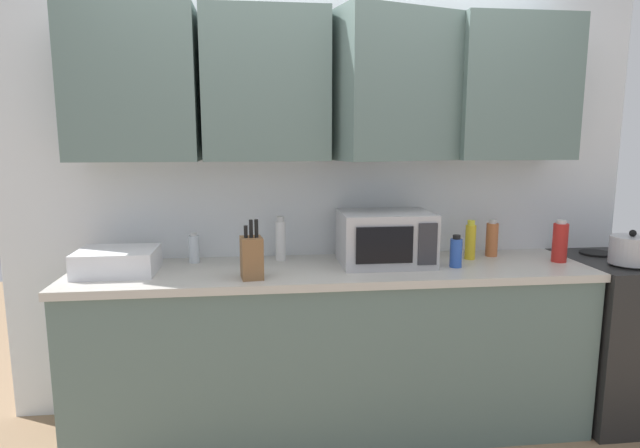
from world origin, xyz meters
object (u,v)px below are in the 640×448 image
(stove_range, at_px, (632,335))
(bottle_yellow_mustard, at_px, (470,241))
(kettle, at_px, (631,250))
(bottle_white_jar, at_px, (281,240))
(bottle_blue_cleaner, at_px, (456,252))
(microwave, at_px, (385,238))
(bottle_red_sauce, at_px, (560,242))
(knife_block, at_px, (252,257))
(bottle_clear_tall, at_px, (194,249))
(bottle_spice_jar, at_px, (492,239))
(dish_rack, at_px, (118,261))

(stove_range, distance_m, bottle_yellow_mustard, 1.10)
(kettle, height_order, bottle_white_jar, bottle_white_jar)
(kettle, bearing_deg, bottle_blue_cleaner, 174.85)
(microwave, bearing_deg, bottle_red_sauce, -3.80)
(kettle, relative_size, bottle_white_jar, 0.86)
(knife_block, relative_size, bottle_yellow_mustard, 1.31)
(bottle_clear_tall, distance_m, bottle_blue_cleaner, 1.39)
(bottle_yellow_mustard, bearing_deg, bottle_blue_cleaner, -131.36)
(bottle_red_sauce, bearing_deg, knife_block, -174.92)
(kettle, height_order, knife_block, knife_block)
(bottle_white_jar, bearing_deg, stove_range, -5.77)
(microwave, xyz_separation_m, bottle_yellow_mustard, (0.49, 0.05, -0.04))
(knife_block, distance_m, bottle_yellow_mustard, 1.23)
(bottle_white_jar, height_order, bottle_blue_cleaner, bottle_white_jar)
(knife_block, bearing_deg, bottle_clear_tall, 131.19)
(bottle_clear_tall, height_order, bottle_yellow_mustard, bottle_yellow_mustard)
(microwave, distance_m, bottle_spice_jar, 0.66)
(knife_block, bearing_deg, microwave, 16.67)
(bottle_white_jar, bearing_deg, bottle_spice_jar, -1.54)
(bottle_red_sauce, relative_size, bottle_white_jar, 0.94)
(dish_rack, bearing_deg, bottle_white_jar, 12.48)
(stove_range, height_order, kettle, kettle)
(bottle_clear_tall, relative_size, bottle_blue_cleaner, 0.96)
(knife_block, relative_size, bottle_white_jar, 1.17)
(bottle_spice_jar, xyz_separation_m, bottle_clear_tall, (-1.66, 0.03, -0.02))
(knife_block, distance_m, bottle_white_jar, 0.39)
(dish_rack, height_order, bottle_clear_tall, bottle_clear_tall)
(knife_block, height_order, bottle_clear_tall, knife_block)
(kettle, height_order, bottle_spice_jar, bottle_spice_jar)
(knife_block, bearing_deg, kettle, 0.43)
(microwave, distance_m, dish_rack, 1.37)
(dish_rack, relative_size, bottle_red_sauce, 1.66)
(dish_rack, bearing_deg, kettle, -3.47)
(kettle, height_order, bottle_clear_tall, kettle)
(dish_rack, height_order, bottle_red_sauce, bottle_red_sauce)
(stove_range, relative_size, microwave, 1.90)
(bottle_white_jar, xyz_separation_m, bottle_yellow_mustard, (1.04, -0.09, -0.01))
(stove_range, height_order, bottle_spice_jar, bottle_spice_jar)
(bottle_blue_cleaner, relative_size, bottle_yellow_mustard, 0.78)
(kettle, distance_m, bottle_blue_cleaner, 0.92)
(dish_rack, distance_m, bottle_spice_jar, 2.02)
(bottle_spice_jar, distance_m, bottle_white_jar, 1.20)
(kettle, distance_m, bottle_clear_tall, 2.31)
(bottle_spice_jar, bearing_deg, bottle_red_sauce, -30.14)
(microwave, bearing_deg, stove_range, -2.21)
(knife_block, relative_size, bottle_clear_tall, 1.77)
(microwave, bearing_deg, dish_rack, -178.51)
(bottle_spice_jar, relative_size, bottle_yellow_mustard, 0.96)
(dish_rack, distance_m, bottle_red_sauce, 2.32)
(microwave, relative_size, bottle_red_sauce, 2.09)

